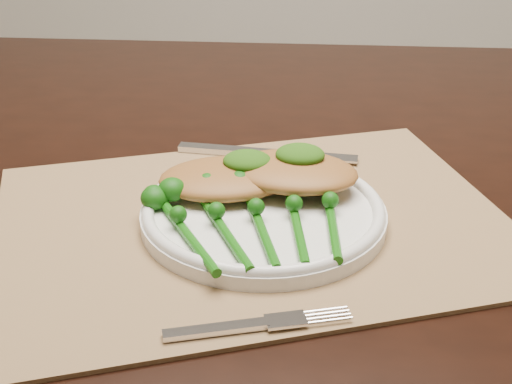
# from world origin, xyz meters

# --- Properties ---
(dining_table) EXTENTS (1.62, 0.94, 0.75)m
(dining_table) POSITION_xyz_m (0.12, 0.14, 0.38)
(dining_table) COLOR black
(dining_table) RESTS_ON ground
(placemat) EXTENTS (0.59, 0.51, 0.00)m
(placemat) POSITION_xyz_m (0.09, -0.05, 0.75)
(placemat) COLOR olive
(placemat) RESTS_ON dining_table
(dinner_plate) EXTENTS (0.24, 0.24, 0.02)m
(dinner_plate) POSITION_xyz_m (0.10, -0.05, 0.77)
(dinner_plate) COLOR white
(dinner_plate) RESTS_ON placemat
(knife) EXTENTS (0.21, 0.03, 0.01)m
(knife) POSITION_xyz_m (0.07, 0.10, 0.76)
(knife) COLOR silver
(knife) RESTS_ON placemat
(fork) EXTENTS (0.15, 0.06, 0.00)m
(fork) POSITION_xyz_m (0.12, -0.22, 0.76)
(fork) COLOR silver
(fork) RESTS_ON placemat
(chicken_fillet_left) EXTENTS (0.15, 0.12, 0.03)m
(chicken_fillet_left) POSITION_xyz_m (0.06, -0.02, 0.78)
(chicken_fillet_left) COLOR #A0672E
(chicken_fillet_left) RESTS_ON dinner_plate
(chicken_fillet_right) EXTENTS (0.14, 0.11, 0.03)m
(chicken_fillet_right) POSITION_xyz_m (0.13, -0.01, 0.79)
(chicken_fillet_right) COLOR #A0672E
(chicken_fillet_right) RESTS_ON dinner_plate
(pesto_dollop_left) EXTENTS (0.05, 0.04, 0.02)m
(pesto_dollop_left) POSITION_xyz_m (0.08, -0.01, 0.80)
(pesto_dollop_left) COLOR #184109
(pesto_dollop_left) RESTS_ON chicken_fillet_left
(pesto_dollop_right) EXTENTS (0.05, 0.04, 0.02)m
(pesto_dollop_right) POSITION_xyz_m (0.14, 0.00, 0.80)
(pesto_dollop_right) COLOR #184109
(pesto_dollop_right) RESTS_ON chicken_fillet_right
(broccolini_bundle) EXTENTS (0.20, 0.22, 0.04)m
(broccolini_bundle) POSITION_xyz_m (0.10, -0.10, 0.77)
(broccolini_bundle) COLOR #11560B
(broccolini_bundle) RESTS_ON dinner_plate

